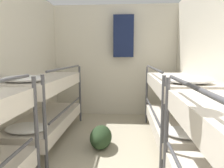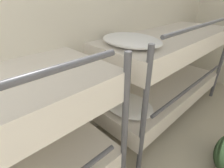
{
  "view_description": "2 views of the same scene",
  "coord_description": "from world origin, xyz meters",
  "px_view_note": "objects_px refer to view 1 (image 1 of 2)",
  "views": [
    {
      "loc": [
        0.27,
        0.4,
        1.36
      ],
      "look_at": [
        0.01,
        3.96,
        0.86
      ],
      "focal_mm": 32.0,
      "sensor_mm": 36.0,
      "label": 1
    },
    {
      "loc": [
        -0.09,
        1.68,
        1.44
      ],
      "look_at": [
        -0.82,
        2.39,
        0.89
      ],
      "focal_mm": 28.0,
      "sensor_mm": 36.0,
      "label": 2
    }
  ],
  "objects_px": {
    "bunk_stack_left_far": "(46,102)",
    "hanging_coat": "(124,36)",
    "duffel_bag": "(101,137)",
    "bunk_stack_right_far": "(175,104)"
  },
  "relations": [
    {
      "from": "bunk_stack_left_far",
      "to": "hanging_coat",
      "type": "height_order",
      "value": "hanging_coat"
    },
    {
      "from": "bunk_stack_left_far",
      "to": "duffel_bag",
      "type": "relative_size",
      "value": 3.67
    },
    {
      "from": "bunk_stack_right_far",
      "to": "hanging_coat",
      "type": "relative_size",
      "value": 2.06
    },
    {
      "from": "bunk_stack_left_far",
      "to": "bunk_stack_right_far",
      "type": "height_order",
      "value": "same"
    },
    {
      "from": "duffel_bag",
      "to": "hanging_coat",
      "type": "distance_m",
      "value": 2.32
    },
    {
      "from": "bunk_stack_right_far",
      "to": "duffel_bag",
      "type": "bearing_deg",
      "value": -168.04
    },
    {
      "from": "bunk_stack_left_far",
      "to": "hanging_coat",
      "type": "distance_m",
      "value": 2.19
    },
    {
      "from": "duffel_bag",
      "to": "hanging_coat",
      "type": "xyz_separation_m",
      "value": [
        0.3,
        1.62,
        1.62
      ]
    },
    {
      "from": "bunk_stack_right_far",
      "to": "hanging_coat",
      "type": "distance_m",
      "value": 1.99
    },
    {
      "from": "duffel_bag",
      "to": "hanging_coat",
      "type": "height_order",
      "value": "hanging_coat"
    }
  ]
}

